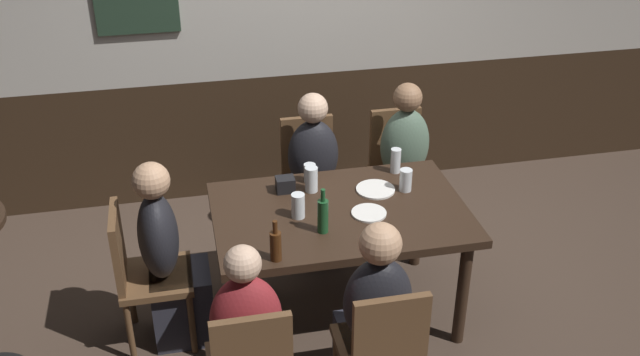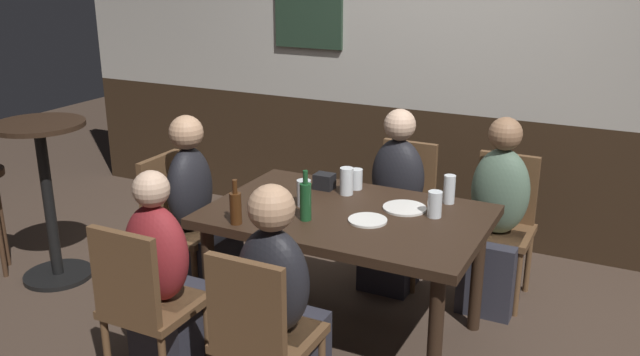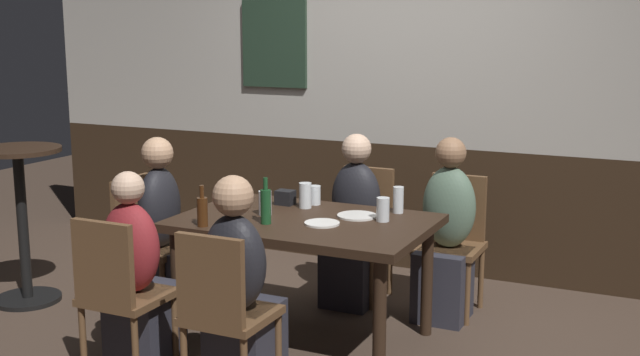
{
  "view_description": "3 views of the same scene",
  "coord_description": "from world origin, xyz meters",
  "px_view_note": "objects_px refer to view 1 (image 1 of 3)",
  "views": [
    {
      "loc": [
        -0.85,
        -3.4,
        2.91
      ],
      "look_at": [
        -0.1,
        0.07,
        0.92
      ],
      "focal_mm": 40.57,
      "sensor_mm": 36.0,
      "label": 1
    },
    {
      "loc": [
        1.34,
        -3.01,
        2.03
      ],
      "look_at": [
        -0.13,
        -0.06,
        0.93
      ],
      "focal_mm": 37.71,
      "sensor_mm": 36.0,
      "label": 2
    },
    {
      "loc": [
        2.0,
        -4.01,
        1.85
      ],
      "look_at": [
        0.08,
        0.05,
        0.98
      ],
      "focal_mm": 44.89,
      "sensor_mm": 36.0,
      "label": 3
    }
  ],
  "objects_px": {
    "chair_head_west": "(141,270)",
    "plate_white_large": "(375,189)",
    "beer_bottle_brown": "(276,245)",
    "person_mid_near": "(373,329)",
    "dining_table": "(340,223)",
    "beer_bottle_green": "(323,215)",
    "highball_clear": "(311,181)",
    "chair_right_far": "(398,165)",
    "plate_white_small": "(369,213)",
    "chair_mid_near": "(383,348)",
    "person_left_near": "(247,350)",
    "beer_glass_half": "(298,207)",
    "condiment_caddy": "(285,184)",
    "chair_mid_far": "(310,174)",
    "pint_glass_stout": "(406,181)",
    "tumbler_short": "(396,162)",
    "person_head_west": "(171,267)",
    "person_mid_far": "(315,187)",
    "tumbler_water": "(310,174)",
    "person_right_far": "(405,177)"
  },
  "relations": [
    {
      "from": "chair_mid_far",
      "to": "person_mid_near",
      "type": "bearing_deg",
      "value": -90.0
    },
    {
      "from": "pint_glass_stout",
      "to": "beer_bottle_green",
      "type": "bearing_deg",
      "value": -149.87
    },
    {
      "from": "chair_right_far",
      "to": "plate_white_small",
      "type": "height_order",
      "value": "chair_right_far"
    },
    {
      "from": "chair_head_west",
      "to": "plate_white_large",
      "type": "relative_size",
      "value": 3.79
    },
    {
      "from": "highball_clear",
      "to": "chair_right_far",
      "type": "bearing_deg",
      "value": 40.29
    },
    {
      "from": "plate_white_small",
      "to": "dining_table",
      "type": "bearing_deg",
      "value": 153.38
    },
    {
      "from": "person_mid_near",
      "to": "person_head_west",
      "type": "relative_size",
      "value": 0.98
    },
    {
      "from": "dining_table",
      "to": "chair_right_far",
      "type": "height_order",
      "value": "chair_right_far"
    },
    {
      "from": "chair_mid_near",
      "to": "beer_bottle_green",
      "type": "height_order",
      "value": "beer_bottle_green"
    },
    {
      "from": "person_right_far",
      "to": "beer_glass_half",
      "type": "height_order",
      "value": "person_right_far"
    },
    {
      "from": "beer_bottle_green",
      "to": "condiment_caddy",
      "type": "bearing_deg",
      "value": 104.9
    },
    {
      "from": "chair_mid_far",
      "to": "chair_head_west",
      "type": "relative_size",
      "value": 1.0
    },
    {
      "from": "chair_head_west",
      "to": "plate_white_large",
      "type": "xyz_separation_m",
      "value": [
        1.4,
        0.17,
        0.25
      ]
    },
    {
      "from": "chair_head_west",
      "to": "person_head_west",
      "type": "relative_size",
      "value": 0.76
    },
    {
      "from": "chair_head_west",
      "to": "beer_bottle_brown",
      "type": "relative_size",
      "value": 3.79
    },
    {
      "from": "plate_white_small",
      "to": "beer_bottle_brown",
      "type": "bearing_deg",
      "value": -150.97
    },
    {
      "from": "chair_mid_far",
      "to": "highball_clear",
      "type": "relative_size",
      "value": 5.67
    },
    {
      "from": "person_left_near",
      "to": "beer_glass_half",
      "type": "height_order",
      "value": "person_left_near"
    },
    {
      "from": "person_left_near",
      "to": "beer_glass_half",
      "type": "xyz_separation_m",
      "value": [
        0.39,
        0.7,
        0.35
      ]
    },
    {
      "from": "chair_mid_near",
      "to": "tumbler_water",
      "type": "bearing_deg",
      "value": 94.82
    },
    {
      "from": "beer_bottle_green",
      "to": "beer_bottle_brown",
      "type": "bearing_deg",
      "value": -145.0
    },
    {
      "from": "person_left_near",
      "to": "plate_white_large",
      "type": "xyz_separation_m",
      "value": [
        0.89,
        0.9,
        0.29
      ]
    },
    {
      "from": "chair_mid_near",
      "to": "plate_white_small",
      "type": "height_order",
      "value": "chair_mid_near"
    },
    {
      "from": "beer_glass_half",
      "to": "beer_bottle_brown",
      "type": "distance_m",
      "value": 0.42
    },
    {
      "from": "dining_table",
      "to": "plate_white_small",
      "type": "bearing_deg",
      "value": -26.62
    },
    {
      "from": "person_head_west",
      "to": "person_right_far",
      "type": "relative_size",
      "value": 1.0
    },
    {
      "from": "beer_glass_half",
      "to": "beer_bottle_green",
      "type": "bearing_deg",
      "value": -59.57
    },
    {
      "from": "chair_head_west",
      "to": "plate_white_large",
      "type": "distance_m",
      "value": 1.43
    },
    {
      "from": "tumbler_short",
      "to": "condiment_caddy",
      "type": "relative_size",
      "value": 1.44
    },
    {
      "from": "chair_mid_far",
      "to": "person_mid_far",
      "type": "bearing_deg",
      "value": -90.0
    },
    {
      "from": "beer_bottle_brown",
      "to": "highball_clear",
      "type": "bearing_deg",
      "value": 63.97
    },
    {
      "from": "plate_white_large",
      "to": "condiment_caddy",
      "type": "distance_m",
      "value": 0.54
    },
    {
      "from": "dining_table",
      "to": "beer_bottle_green",
      "type": "bearing_deg",
      "value": -126.57
    },
    {
      "from": "chair_mid_near",
      "to": "person_left_near",
      "type": "bearing_deg",
      "value": 165.49
    },
    {
      "from": "beer_bottle_green",
      "to": "condiment_caddy",
      "type": "xyz_separation_m",
      "value": [
        -0.13,
        0.47,
        -0.06
      ]
    },
    {
      "from": "person_mid_far",
      "to": "highball_clear",
      "type": "xyz_separation_m",
      "value": [
        -0.12,
        -0.48,
        0.33
      ]
    },
    {
      "from": "person_mid_near",
      "to": "person_head_west",
      "type": "bearing_deg",
      "value": 143.39
    },
    {
      "from": "beer_bottle_brown",
      "to": "person_mid_near",
      "type": "bearing_deg",
      "value": -37.23
    },
    {
      "from": "person_mid_near",
      "to": "plate_white_large",
      "type": "xyz_separation_m",
      "value": [
        0.26,
        0.9,
        0.27
      ]
    },
    {
      "from": "person_mid_far",
      "to": "person_mid_near",
      "type": "distance_m",
      "value": 1.45
    },
    {
      "from": "chair_mid_far",
      "to": "person_mid_near",
      "type": "relative_size",
      "value": 0.78
    },
    {
      "from": "dining_table",
      "to": "beer_bottle_green",
      "type": "relative_size",
      "value": 5.48
    },
    {
      "from": "person_right_far",
      "to": "beer_bottle_green",
      "type": "bearing_deg",
      "value": -130.27
    },
    {
      "from": "person_right_far",
      "to": "plate_white_small",
      "type": "height_order",
      "value": "person_right_far"
    },
    {
      "from": "chair_mid_near",
      "to": "beer_bottle_green",
      "type": "relative_size",
      "value": 3.34
    },
    {
      "from": "plate_white_large",
      "to": "plate_white_small",
      "type": "relative_size",
      "value": 1.17
    },
    {
      "from": "highball_clear",
      "to": "pint_glass_stout",
      "type": "xyz_separation_m",
      "value": [
        0.55,
        -0.11,
        -0.01
      ]
    },
    {
      "from": "beer_bottle_green",
      "to": "plate_white_small",
      "type": "xyz_separation_m",
      "value": [
        0.29,
        0.12,
        -0.1
      ]
    },
    {
      "from": "person_mid_near",
      "to": "beer_bottle_green",
      "type": "distance_m",
      "value": 0.66
    },
    {
      "from": "pint_glass_stout",
      "to": "plate_white_small",
      "type": "distance_m",
      "value": 0.36
    }
  ]
}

